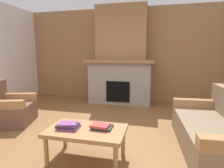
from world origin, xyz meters
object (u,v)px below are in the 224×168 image
fireplace (121,62)px  armchair (9,109)px  coffee_table (86,133)px  couch (216,131)px

fireplace → armchair: fireplace is taller
coffee_table → armchair: bearing=156.4°
fireplace → armchair: (-1.83, -2.20, -0.87)m
fireplace → couch: size_ratio=1.46×
armchair → coffee_table: (1.97, -0.86, 0.08)m
couch → coffee_table: bearing=-158.4°
fireplace → armchair: 2.99m
fireplace → couch: (1.85, -2.38, -0.88)m
armchair → coffee_table: size_ratio=0.95×
couch → armchair: 3.69m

